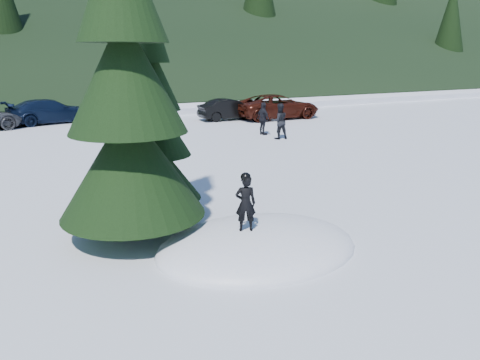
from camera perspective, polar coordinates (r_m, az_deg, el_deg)
name	(u,v)px	position (r m, az deg, el deg)	size (l,w,h in m)	color
ground	(258,248)	(10.22, 2.15, -8.28)	(200.00, 200.00, 0.00)	white
snow_mound	(258,248)	(10.22, 2.15, -8.28)	(4.48, 3.52, 0.96)	white
spruce_tall	(126,90)	(10.30, -13.67, 10.61)	(3.20, 3.20, 8.60)	black
spruce_short	(156,134)	(12.04, -10.21, 5.57)	(2.20, 2.20, 5.37)	black
child_skier	(246,204)	(9.66, 0.68, -2.89)	(0.43, 0.28, 1.18)	black
adult_0	(279,121)	(22.98, 4.81, 7.14)	(0.84, 0.66, 1.73)	black
adult_1	(263,119)	(24.10, 2.85, 7.47)	(0.97, 0.41, 1.66)	black
car_3	(50,111)	(30.39, -22.18, 7.77)	(2.01, 4.95, 1.44)	black
car_4	(120,114)	(28.10, -14.38, 7.80)	(1.59, 3.95, 1.35)	gray
car_5	(230,109)	(29.70, -1.19, 8.62)	(1.40, 4.00, 1.32)	black
car_6	(277,106)	(30.36, 4.55, 8.93)	(2.56, 5.54, 1.54)	#37110A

